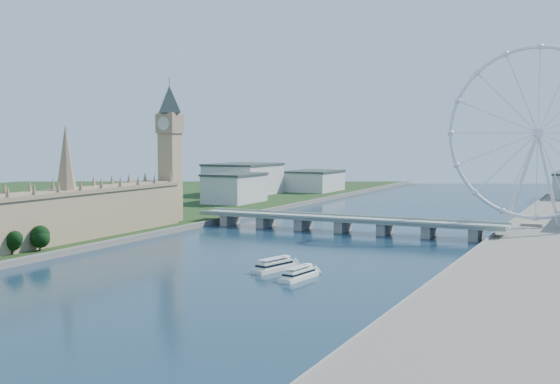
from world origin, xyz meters
The scene contains 7 objects.
parliament_range centered at (-128.00, 170.00, 18.48)m, with size 24.00×200.00×70.00m.
big_ben centered at (-128.00, 278.00, 66.57)m, with size 20.02×20.02×110.00m.
westminster_bridge centered at (0.00, 300.00, 6.63)m, with size 220.00×22.00×9.50m.
london_eye centered at (119.98, 355.08, 67.52)m, with size 113.60×39.12×124.30m.
city_skyline centered at (39.22, 560.08, 16.96)m, with size 505.00×280.00×32.00m.
tour_boat_near centered at (21.24, 150.52, 0.00)m, with size 7.63×29.84×6.59m, color silver, non-canonical shape.
tour_boat_far centered at (40.56, 136.90, 0.00)m, with size 7.13×28.01×6.17m, color white, non-canonical shape.
Camera 1 is at (171.38, -151.71, 64.26)m, focal length 45.00 mm.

